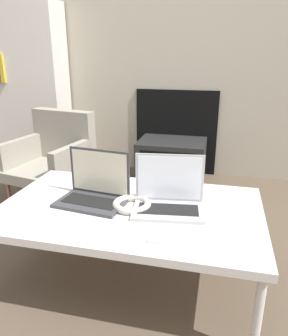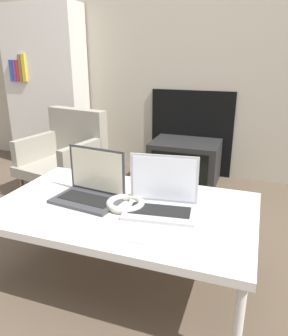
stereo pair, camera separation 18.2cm
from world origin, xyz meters
The scene contains 10 objects.
ground_plane centered at (0.00, 0.00, 0.00)m, with size 14.00×14.00×0.00m, color brown.
wall_back centered at (0.00, 2.02, 1.29)m, with size 7.00×0.08×2.60m.
table centered at (0.00, 0.29, 0.39)m, with size 1.25×0.76×0.42m.
laptop_left centered at (-0.19, 0.32, 0.48)m, with size 0.35×0.25×0.25m.
laptop_right centered at (0.19, 0.32, 0.48)m, with size 0.35×0.25×0.25m.
headphones centered at (0.01, 0.29, 0.43)m, with size 0.19×0.19×0.03m.
phone centered at (0.19, 0.06, 0.42)m, with size 0.07×0.13×0.01m.
tv centered at (-0.02, 1.75, 0.19)m, with size 0.60×0.45×0.37m.
armchair centered at (-0.88, 1.19, 0.35)m, with size 0.64×0.65×0.68m.
bookshelf centered at (-1.47, 1.82, 0.78)m, with size 0.78×0.32×1.55m.
Camera 1 is at (0.40, -1.08, 1.12)m, focal length 35.00 mm.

